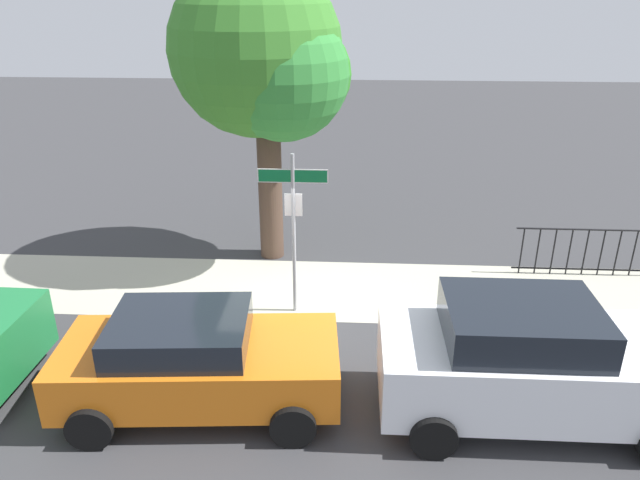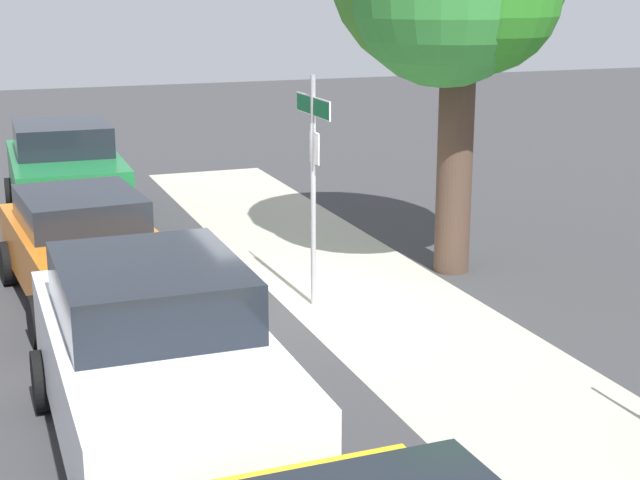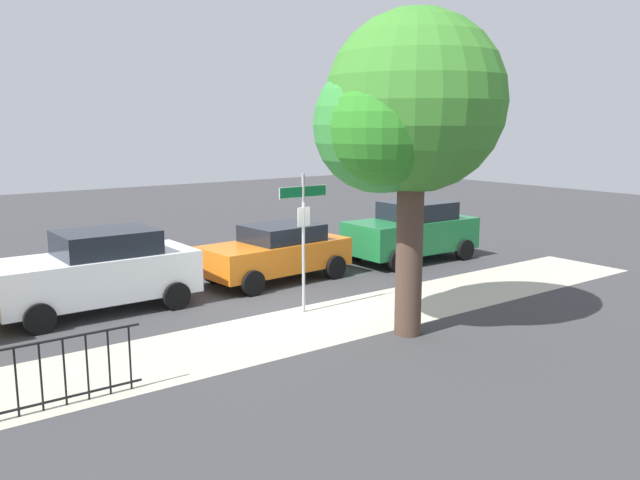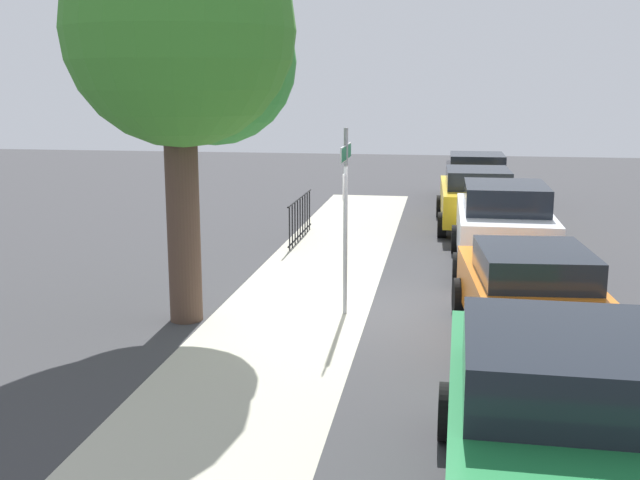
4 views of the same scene
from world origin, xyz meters
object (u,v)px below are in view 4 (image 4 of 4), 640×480
(street_sign, at_px, (345,191))
(car_orange, at_px, (530,294))
(shade_tree, at_px, (190,46))
(car_black, at_px, (476,177))
(car_green, at_px, (557,424))
(car_yellow, at_px, (476,197))
(car_white, at_px, (503,226))

(street_sign, relative_size, car_orange, 0.75)
(shade_tree, bearing_deg, street_sign, -73.69)
(shade_tree, xyz_separation_m, car_black, (13.92, -4.99, -3.56))
(street_sign, xyz_separation_m, car_black, (13.23, -2.65, -1.27))
(car_green, height_order, car_yellow, car_green)
(street_sign, distance_m, car_green, 6.62)
(car_green, xyz_separation_m, car_black, (19.19, -0.02, -0.09))
(car_yellow, bearing_deg, car_black, -3.21)
(car_white, bearing_deg, car_yellow, 4.31)
(car_white, height_order, car_black, car_white)
(street_sign, relative_size, shade_tree, 0.49)
(car_yellow, bearing_deg, street_sign, 162.43)
(car_yellow, distance_m, car_black, 4.80)
(car_green, height_order, car_white, car_white)
(car_green, relative_size, car_yellow, 0.91)
(car_white, xyz_separation_m, car_black, (9.60, 0.19, -0.10))
(shade_tree, relative_size, car_green, 1.54)
(car_green, bearing_deg, car_orange, -2.00)
(car_orange, xyz_separation_m, car_yellow, (9.60, 0.41, 0.05))
(shade_tree, xyz_separation_m, car_yellow, (9.12, -4.82, -3.56))
(street_sign, bearing_deg, car_black, -11.31)
(car_white, xyz_separation_m, car_yellow, (4.80, 0.36, -0.09))
(street_sign, xyz_separation_m, car_yellow, (8.43, -2.48, -1.26))
(car_orange, xyz_separation_m, car_white, (4.80, 0.05, 0.14))
(street_sign, height_order, car_green, street_sign)
(street_sign, height_order, car_white, street_sign)
(shade_tree, distance_m, car_white, 7.58)
(car_yellow, bearing_deg, shade_tree, 150.96)
(car_orange, bearing_deg, car_yellow, -1.81)
(shade_tree, bearing_deg, car_green, -136.76)
(street_sign, bearing_deg, car_white, -37.98)
(shade_tree, bearing_deg, car_yellow, -27.85)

